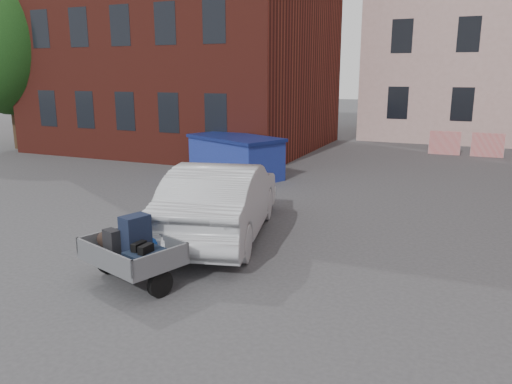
% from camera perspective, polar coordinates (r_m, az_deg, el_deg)
% --- Properties ---
extents(ground, '(120.00, 120.00, 0.00)m').
position_cam_1_polar(ground, '(9.43, -0.20, -8.05)').
color(ground, '#38383A').
rests_on(ground, ground).
extents(far_building, '(6.00, 6.00, 8.00)m').
position_cam_1_polar(far_building, '(38.15, -15.14, 13.81)').
color(far_building, maroon).
rests_on(far_building, ground).
extents(tree, '(5.28, 5.28, 8.30)m').
position_cam_1_polar(tree, '(25.96, -26.54, 15.88)').
color(tree, '#3D2B1C').
rests_on(tree, ground).
extents(barriers, '(4.70, 0.18, 1.00)m').
position_cam_1_polar(barriers, '(23.24, 24.95, 4.89)').
color(barriers, red).
rests_on(barriers, ground).
extents(trailer, '(1.87, 1.97, 1.20)m').
position_cam_1_polar(trailer, '(8.55, -14.02, -6.45)').
color(trailer, black).
rests_on(trailer, ground).
extents(dumpster, '(3.72, 2.94, 1.39)m').
position_cam_1_polar(dumpster, '(16.96, -2.36, 4.08)').
color(dumpster, navy).
rests_on(dumpster, ground).
extents(silver_car, '(2.87, 5.19, 1.62)m').
position_cam_1_polar(silver_car, '(10.73, -3.88, -0.86)').
color(silver_car, '#B9BCC1').
rests_on(silver_car, ground).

